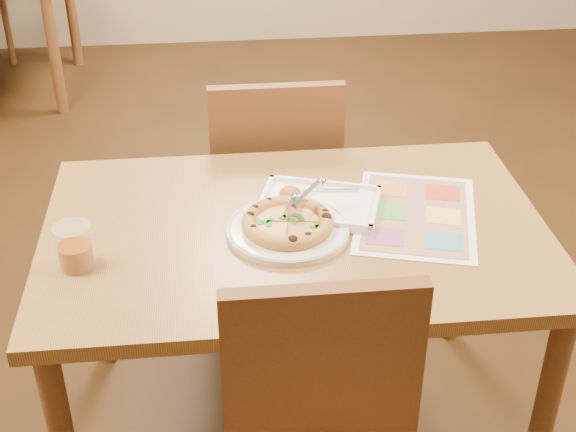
{
  "coord_description": "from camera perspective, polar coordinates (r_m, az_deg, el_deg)",
  "views": [
    {
      "loc": [
        -0.2,
        -1.74,
        1.83
      ],
      "look_at": [
        -0.02,
        -0.03,
        0.77
      ],
      "focal_mm": 50.0,
      "sensor_mm": 36.0,
      "label": 1
    }
  ],
  "objects": [
    {
      "name": "pizza",
      "position": [
        2.03,
        -0.03,
        -0.48
      ],
      "size": [
        0.24,
        0.24,
        0.04
      ],
      "rotation": [
        0.0,
        0.0,
        -0.14
      ],
      "color": "#D9934A",
      "rests_on": "plate"
    },
    {
      "name": "appetizer_tray",
      "position": [
        2.14,
        2.04,
        0.8
      ],
      "size": [
        0.36,
        0.3,
        0.06
      ],
      "rotation": [
        0.0,
        0.0,
        -0.3
      ],
      "color": "white",
      "rests_on": "dining_table"
    },
    {
      "name": "chair_far",
      "position": [
        2.67,
        -0.95,
        3.38
      ],
      "size": [
        0.42,
        0.42,
        0.47
      ],
      "rotation": [
        0.0,
        0.0,
        3.14
      ],
      "color": "brown",
      "rests_on": "ground"
    },
    {
      "name": "dining_table",
      "position": [
        2.12,
        0.5,
        -2.66
      ],
      "size": [
        1.3,
        0.85,
        0.72
      ],
      "color": "olive",
      "rests_on": "ground"
    },
    {
      "name": "menu",
      "position": [
        2.14,
        9.06,
        0.12
      ],
      "size": [
        0.41,
        0.5,
        0.0
      ],
      "primitive_type": "cube",
      "rotation": [
        0.0,
        0.0,
        -0.26
      ],
      "color": "white",
      "rests_on": "dining_table"
    },
    {
      "name": "glass_tumbler",
      "position": [
        1.96,
        -14.91,
        -2.32
      ],
      "size": [
        0.09,
        0.09,
        0.11
      ],
      "rotation": [
        0.0,
        0.0,
        -0.04
      ],
      "color": "#843D0A",
      "rests_on": "dining_table"
    },
    {
      "name": "plate",
      "position": [
        2.04,
        0.0,
        -0.99
      ],
      "size": [
        0.37,
        0.37,
        0.02
      ],
      "primitive_type": "cylinder",
      "rotation": [
        0.0,
        0.0,
        0.21
      ],
      "color": "silver",
      "rests_on": "dining_table"
    },
    {
      "name": "pizza_cutter",
      "position": [
        2.04,
        1.18,
        1.3
      ],
      "size": [
        0.11,
        0.09,
        0.08
      ],
      "rotation": [
        0.0,
        0.0,
        0.66
      ],
      "color": "silver",
      "rests_on": "pizza"
    }
  ]
}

